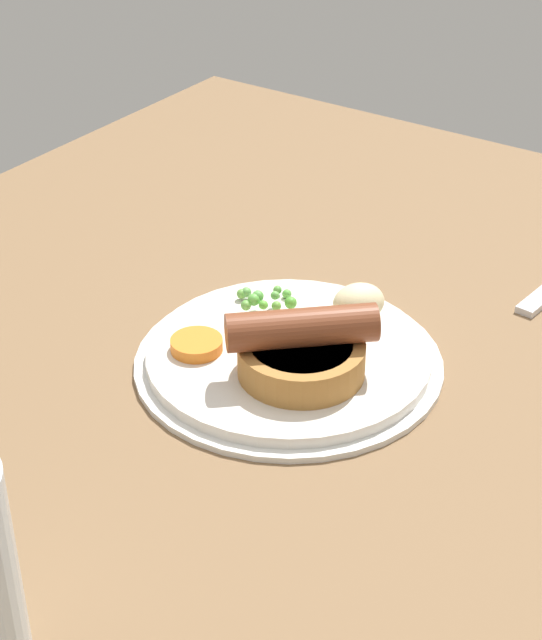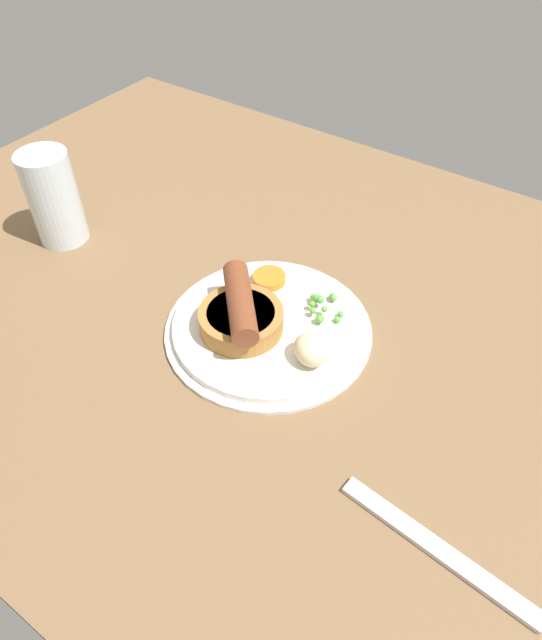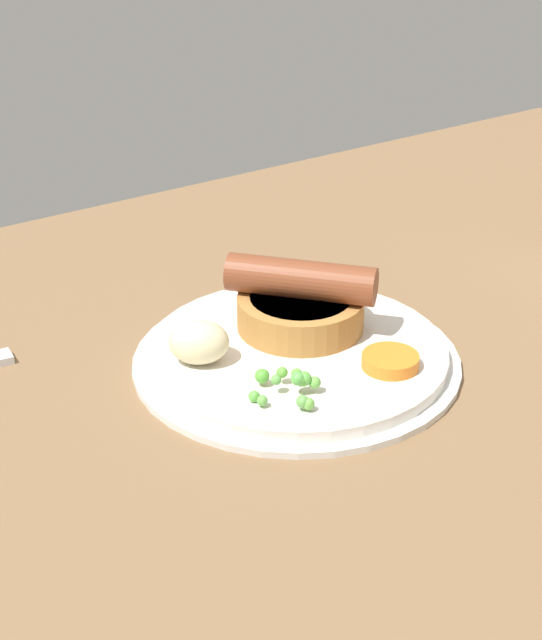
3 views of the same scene
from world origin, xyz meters
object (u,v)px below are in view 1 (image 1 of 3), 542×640
object	(u,v)px
dinner_plate	(289,359)
sausage_pudding	(302,350)
carrot_slice_0	(197,345)
potato_chunk_0	(359,303)
pea_pile	(263,298)

from	to	relation	value
dinner_plate	sausage_pudding	bearing A→B (deg)	-129.30
dinner_plate	carrot_slice_0	size ratio (longest dim) A/B	5.91
potato_chunk_0	carrot_slice_0	distance (cm)	13.25
dinner_plate	pea_pile	distance (cm)	6.70
potato_chunk_0	pea_pile	bearing A→B (deg)	111.17
pea_pile	sausage_pudding	bearing A→B (deg)	-128.40
dinner_plate	pea_pile	xyz separation A→B (cm)	(3.98, 5.10, 1.72)
potato_chunk_0	carrot_slice_0	xyz separation A→B (cm)	(-10.64, 7.81, -1.07)
dinner_plate	sausage_pudding	world-z (taller)	sausage_pudding
pea_pile	dinner_plate	bearing A→B (deg)	-127.97
pea_pile	potato_chunk_0	size ratio (longest dim) A/B	1.22
pea_pile	carrot_slice_0	size ratio (longest dim) A/B	1.30
sausage_pudding	pea_pile	world-z (taller)	sausage_pudding
pea_pile	potato_chunk_0	distance (cm)	7.72
dinner_plate	pea_pile	bearing A→B (deg)	52.03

